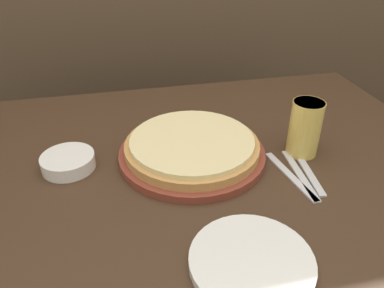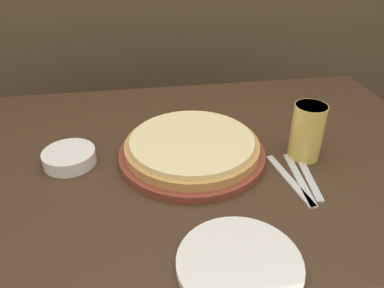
# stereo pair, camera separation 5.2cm
# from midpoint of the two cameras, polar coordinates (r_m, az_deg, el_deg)

# --- Properties ---
(dining_table) EXTENTS (1.44, 1.01, 0.72)m
(dining_table) POSITION_cam_midpoint_polar(r_m,az_deg,el_deg) (1.21, 0.72, -17.18)
(dining_table) COLOR #3D2819
(dining_table) RESTS_ON ground_plane
(pizza_on_board) EXTENTS (0.38, 0.38, 0.06)m
(pizza_on_board) POSITION_cam_midpoint_polar(r_m,az_deg,el_deg) (0.98, 1.53, -0.72)
(pizza_on_board) COLOR brown
(pizza_on_board) RESTS_ON dining_table
(beer_glass) EXTENTS (0.08, 0.08, 0.15)m
(beer_glass) POSITION_cam_midpoint_polar(r_m,az_deg,el_deg) (1.00, 18.61, 2.07)
(beer_glass) COLOR #E5C65B
(beer_glass) RESTS_ON dining_table
(dinner_plate) EXTENTS (0.23, 0.23, 0.02)m
(dinner_plate) POSITION_cam_midpoint_polar(r_m,az_deg,el_deg) (0.72, 9.39, -17.65)
(dinner_plate) COLOR white
(dinner_plate) RESTS_ON dining_table
(side_bowl) EXTENTS (0.13, 0.13, 0.04)m
(side_bowl) POSITION_cam_midpoint_polar(r_m,az_deg,el_deg) (1.00, -16.77, -1.98)
(side_bowl) COLOR white
(side_bowl) RESTS_ON dining_table
(fork) EXTENTS (0.05, 0.21, 0.00)m
(fork) POSITION_cam_midpoint_polar(r_m,az_deg,el_deg) (0.94, 16.15, -5.27)
(fork) COLOR silver
(fork) RESTS_ON dining_table
(dinner_knife) EXTENTS (0.03, 0.21, 0.00)m
(dinner_knife) POSITION_cam_midpoint_polar(r_m,az_deg,el_deg) (0.95, 17.53, -5.10)
(dinner_knife) COLOR silver
(dinner_knife) RESTS_ON dining_table
(spoon) EXTENTS (0.04, 0.18, 0.00)m
(spoon) POSITION_cam_midpoint_polar(r_m,az_deg,el_deg) (0.96, 18.87, -4.92)
(spoon) COLOR silver
(spoon) RESTS_ON dining_table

